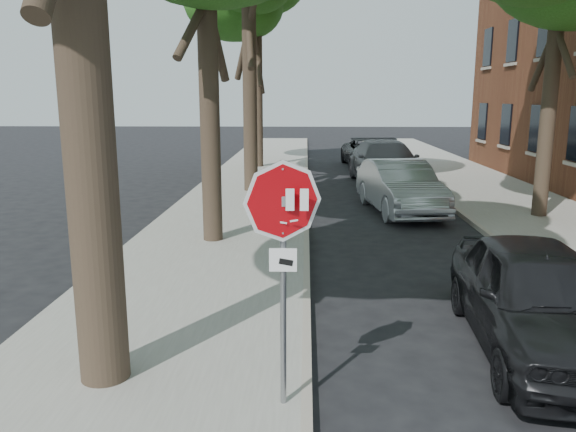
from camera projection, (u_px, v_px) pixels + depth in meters
The scene contains 11 objects.
ground at pixel (349, 414), 6.01m from camera, with size 120.00×120.00×0.00m, color black.
sidewalk_left at pixel (242, 202), 17.81m from camera, with size 4.00×55.00×0.12m, color gray.
sidewalk_right at pixel (512, 204), 17.54m from camera, with size 4.00×55.00×0.12m, color gray.
curb_left at pixel (307, 202), 17.75m from camera, with size 0.12×55.00×0.13m, color #9E9384.
curb_right at pixel (447, 203), 17.61m from camera, with size 0.12×55.00×0.13m, color #9E9384.
stop_sign at pixel (283, 238), 5.61m from camera, with size 0.76×0.34×2.61m.
tree_far at pixel (257, 9), 25.24m from camera, with size 5.29×4.91×9.33m.
car_a at pixel (538, 297), 7.41m from camera, with size 1.73×4.30×1.47m, color black.
car_b at pixel (400, 187), 16.38m from camera, with size 1.60×4.60×1.52m, color #A3A5AB.
car_c at pixel (385, 163), 21.71m from camera, with size 2.34×5.75×1.67m, color #4B4B50.
car_d at pixel (369, 153), 27.21m from camera, with size 2.24×4.85×1.35m, color black.
Camera 1 is at (-0.48, -5.46, 3.32)m, focal length 35.00 mm.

